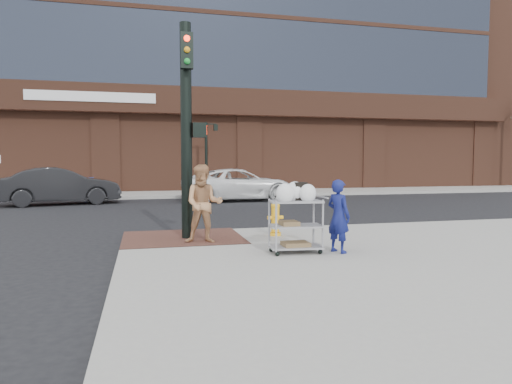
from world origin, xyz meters
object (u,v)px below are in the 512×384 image
object	(u,v)px
lamp_post	(206,149)
pedestrian_tan	(204,204)
sedan_dark	(60,186)
minivan_white	(239,185)
fire_hydrant	(275,218)
woman_blue	(338,216)
utility_cart	(296,221)
traffic_signal_pole	(187,124)

from	to	relation	value
lamp_post	pedestrian_tan	bearing A→B (deg)	-97.86
sedan_dark	minivan_white	world-z (taller)	sedan_dark
lamp_post	fire_hydrant	xyz separation A→B (m)	(-0.37, -15.33, -2.04)
pedestrian_tan	sedan_dark	size ratio (longest dim) A/B	0.34
woman_blue	utility_cart	size ratio (longest dim) A/B	1.03
pedestrian_tan	minivan_white	distance (m)	12.41
utility_cart	woman_blue	bearing A→B (deg)	-10.08
sedan_dark	minivan_white	size ratio (longest dim) A/B	0.90
fire_hydrant	minivan_white	bearing A→B (deg)	82.62
lamp_post	sedan_dark	world-z (taller)	lamp_post
sedan_dark	minivan_white	distance (m)	8.26
lamp_post	pedestrian_tan	xyz separation A→B (m)	(-2.20, -15.91, -1.59)
sedan_dark	pedestrian_tan	bearing A→B (deg)	-170.36
traffic_signal_pole	woman_blue	xyz separation A→B (m)	(2.76, -2.38, -1.95)
lamp_post	minivan_white	xyz separation A→B (m)	(1.11, -3.95, -1.83)
traffic_signal_pole	utility_cart	world-z (taller)	traffic_signal_pole
utility_cart	pedestrian_tan	bearing A→B (deg)	136.42
traffic_signal_pole	sedan_dark	world-z (taller)	traffic_signal_pole
traffic_signal_pole	minivan_white	distance (m)	12.01
lamp_post	woman_blue	size ratio (longest dim) A/B	2.73
sedan_dark	utility_cart	distance (m)	14.97
fire_hydrant	pedestrian_tan	bearing A→B (deg)	-162.48
sedan_dark	lamp_post	bearing A→B (deg)	-73.67
lamp_post	woman_blue	world-z (taller)	lamp_post
woman_blue	pedestrian_tan	distance (m)	3.01
lamp_post	utility_cart	world-z (taller)	lamp_post
minivan_white	sedan_dark	bearing A→B (deg)	88.70
fire_hydrant	traffic_signal_pole	bearing A→B (deg)	177.16
woman_blue	utility_cart	world-z (taller)	woman_blue
minivan_white	utility_cart	xyz separation A→B (m)	(-1.68, -13.50, 0.00)
traffic_signal_pole	minivan_white	world-z (taller)	traffic_signal_pole
pedestrian_tan	minivan_white	world-z (taller)	pedestrian_tan
utility_cart	traffic_signal_pole	bearing A→B (deg)	130.55
woman_blue	fire_hydrant	world-z (taller)	woman_blue
traffic_signal_pole	fire_hydrant	xyz separation A→B (m)	(2.11, -0.10, -2.25)
lamp_post	woman_blue	xyz separation A→B (m)	(0.28, -17.61, -1.74)
pedestrian_tan	minivan_white	bearing A→B (deg)	85.40
fire_hydrant	lamp_post	bearing A→B (deg)	88.62
sedan_dark	minivan_white	xyz separation A→B (m)	(8.26, 0.06, -0.05)
woman_blue	fire_hydrant	size ratio (longest dim) A/B	1.74
traffic_signal_pole	minivan_white	xyz separation A→B (m)	(3.58, 11.27, -2.04)
traffic_signal_pole	pedestrian_tan	distance (m)	1.95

